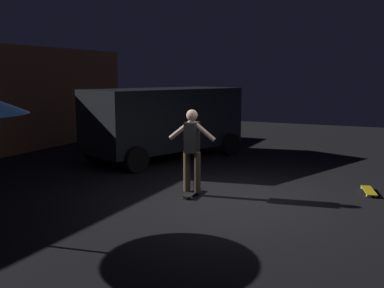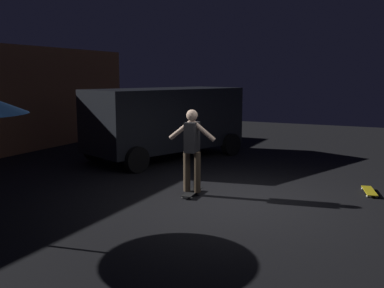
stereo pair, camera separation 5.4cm
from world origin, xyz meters
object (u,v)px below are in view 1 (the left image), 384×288
Objects in this scene: skater at (192,145)px; skateboard_ridden at (192,192)px; skateboard_spare at (369,191)px; parked_van at (165,119)px.

skateboard_ridden is at bearing -93.58° from skater.
skateboard_spare is at bearing -63.29° from skater.
parked_van is 6.18× the size of skateboard_spare.
parked_van is 4.21m from skateboard_ridden.
skateboard_spare is 3.78m from skater.
skateboard_ridden is at bearing 116.71° from skateboard_spare.
parked_van is at bearing 36.16° from skateboard_ridden.
parked_van reaches higher than skateboard_spare.
skater is at bearing 86.42° from skateboard_ridden.
skater is at bearing 116.71° from skateboard_spare.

